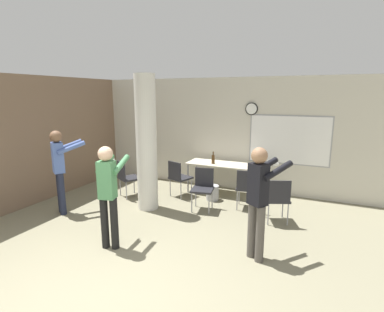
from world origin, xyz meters
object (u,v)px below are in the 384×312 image
Objects in this scene: chair_table_right at (247,186)px; folding_table at (221,166)px; chair_table_left at (179,176)px; chair_mid_room at (277,197)px; person_playing_front at (108,189)px; chair_table_front at (203,186)px; person_playing_side at (259,195)px; bottle_on_table at (213,159)px; chair_near_pillar at (127,176)px; person_watching_back at (60,165)px.

folding_table is at bearing 137.75° from chair_table_right.
folding_table is 1.85× the size of chair_table_left.
chair_mid_room is 0.53× the size of person_playing_front.
chair_table_left is (-0.82, 0.49, 0.00)m from chair_table_front.
folding_table is at bearing 119.16° from person_playing_side.
bottle_on_table is 2.08m from chair_near_pillar.
folding_table is 1.85× the size of chair_table_right.
chair_near_pillar reaches higher than folding_table.
bottle_on_table is 1.25m from chair_table_right.
folding_table is 1.85× the size of chair_near_pillar.
chair_near_pillar and chair_mid_room have the same top height.
chair_near_pillar is at bearing 179.04° from chair_mid_room.
chair_near_pillar is (-2.76, -0.38, 0.00)m from chair_table_right.
person_playing_front is at bearing -22.10° from person_watching_back.
person_playing_side is (1.45, -2.60, 0.29)m from folding_table.
person_playing_front is at bearing -122.78° from chair_table_right.
chair_table_front is 2.25m from person_playing_front.
chair_near_pillar is at bearing -172.11° from chair_table_right.
person_playing_side is at bearing -71.61° from chair_table_right.
chair_table_front is 1.00× the size of chair_near_pillar.
chair_table_front is (-0.84, -0.37, 0.00)m from chair_table_right.
chair_table_right is at bearing 23.62° from chair_table_front.
chair_table_front is 2.92m from person_watching_back.
chair_table_front is 2.12m from person_playing_side.
chair_table_front is 0.51× the size of person_watching_back.
person_playing_side is (1.45, -1.47, 0.48)m from chair_table_front.
chair_near_pillar is at bearing 156.63° from person_playing_side.
person_watching_back reaches higher than chair_table_front.
bottle_on_table is at bearing 39.05° from chair_table_left.
chair_mid_room reaches higher than folding_table.
person_watching_back reaches higher than chair_table_left.
chair_table_right is 2.00m from person_playing_side.
bottle_on_table is at bearing 146.42° from chair_table_right.
folding_table is at bearing 77.10° from person_playing_front.
person_playing_front is 0.96× the size of person_watching_back.
chair_table_front is at bearing 134.63° from person_playing_side.
bottle_on_table is 2.98m from person_playing_side.
bottle_on_table is at bearing 79.44° from person_playing_front.
chair_table_left is at bearing 24.74° from chair_near_pillar.
person_playing_front is at bearing -88.19° from chair_table_left.
folding_table is 1.96m from chair_mid_room.
chair_near_pillar is (-1.92, -1.15, -0.19)m from folding_table.
chair_table_right is 0.52× the size of person_playing_side.
chair_mid_room is at bearing 17.41° from person_watching_back.
chair_mid_room is 0.51× the size of person_watching_back.
chair_mid_room is at bearing -0.96° from chair_near_pillar.
chair_table_right and chair_near_pillar have the same top height.
folding_table is 0.96× the size of person_playing_side.
chair_near_pillar is 2.42m from person_playing_front.
chair_table_front is 1.00× the size of chair_mid_room.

